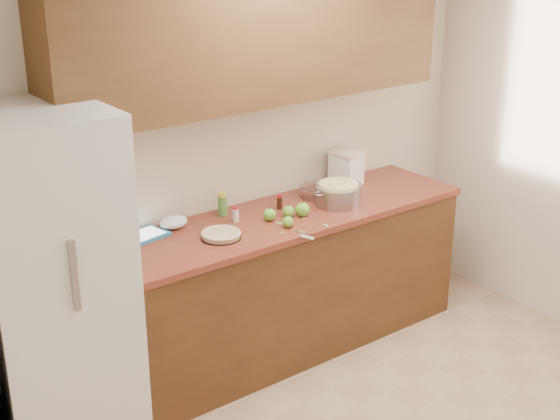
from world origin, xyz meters
TOP-DOWN VIEW (x-y plane):
  - room_shell at (0.00, 0.00)m, footprint 3.60×3.60m
  - counter_run at (0.00, 1.48)m, footprint 2.64×0.68m
  - upper_cabinets at (0.00, 1.63)m, footprint 2.60×0.34m
  - fridge at (-1.44, 1.44)m, footprint 0.70×0.70m
  - pie at (-0.43, 1.40)m, footprint 0.24×0.24m
  - colander at (0.46, 1.40)m, footprint 0.39×0.29m
  - flour_canister at (0.76, 1.67)m, footprint 0.23×0.23m
  - tablet at (-0.77, 1.68)m, footprint 0.28×0.23m
  - paring_knife at (-0.04, 1.11)m, footprint 0.07×0.18m
  - lemon_bottle at (-0.23, 1.69)m, footprint 0.06×0.06m
  - cinnamon_shaker at (-0.22, 1.56)m, footprint 0.04×0.04m
  - vanilla_bottle at (0.11, 1.57)m, footprint 0.03×0.03m
  - mixing_bowl at (0.43, 1.61)m, footprint 0.21×0.21m
  - paper_towel at (-0.57, 1.70)m, footprint 0.20×0.18m
  - apple_left at (-0.05, 1.45)m, footprint 0.08×0.08m
  - apple_center at (0.07, 1.42)m, footprint 0.07×0.07m
  - apple_front at (-0.03, 1.29)m, footprint 0.07×0.07m
  - apple_extra at (0.15, 1.38)m, footprint 0.09×0.09m
  - peel_a at (-0.01, 1.18)m, footprint 0.04×0.04m
  - peel_b at (-0.11, 1.24)m, footprint 0.03×0.02m
  - peel_c at (0.14, 1.36)m, footprint 0.03×0.05m
  - peel_d at (0.16, 1.18)m, footprint 0.03×0.05m
  - peel_e at (-0.03, 1.37)m, footprint 0.03×0.05m

SIDE VIEW (x-z plane):
  - counter_run at x=0.00m, z-range 0.00..0.92m
  - fridge at x=-1.44m, z-range 0.00..1.80m
  - peel_a at x=-0.01m, z-range 0.92..0.92m
  - peel_b at x=-0.11m, z-range 0.92..0.92m
  - peel_c at x=0.14m, z-range 0.92..0.92m
  - peel_d at x=0.16m, z-range 0.92..0.92m
  - peel_e at x=-0.03m, z-range 0.92..0.92m
  - paring_knife at x=-0.04m, z-range 0.92..0.94m
  - tablet at x=-0.77m, z-range 0.92..0.94m
  - pie at x=-0.43m, z-range 0.92..0.96m
  - apple_front at x=-0.03m, z-range 0.91..0.99m
  - paper_towel at x=-0.57m, z-range 0.92..0.99m
  - apple_center at x=0.07m, z-range 0.91..1.00m
  - apple_left at x=-0.05m, z-range 0.91..1.00m
  - mixing_bowl at x=0.43m, z-range 0.92..1.00m
  - apple_extra at x=0.15m, z-range 0.91..1.01m
  - vanilla_bottle at x=0.11m, z-range 0.92..1.01m
  - cinnamon_shaker at x=-0.22m, z-range 0.92..1.01m
  - colander at x=0.46m, z-range 0.92..1.06m
  - lemon_bottle at x=-0.23m, z-range 0.92..1.07m
  - flour_canister at x=0.76m, z-range 0.92..1.16m
  - room_shell at x=0.00m, z-range -0.50..3.10m
  - upper_cabinets at x=0.00m, z-range 1.60..2.30m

